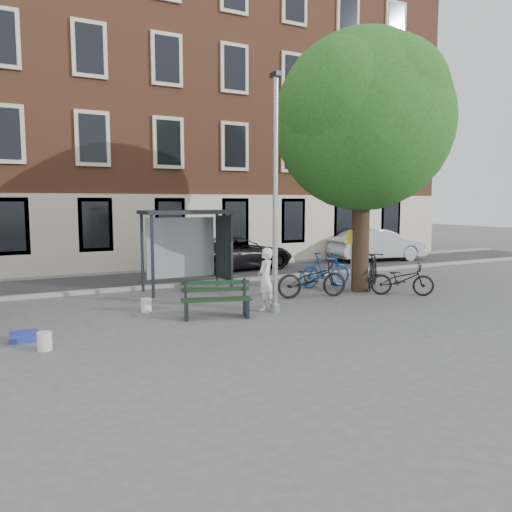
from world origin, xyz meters
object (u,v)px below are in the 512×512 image
at_px(lamppost, 275,206).
at_px(bench, 216,301).
at_px(car_silver, 377,245).
at_px(notice_sign, 352,247).
at_px(bike_c, 402,279).
at_px(bus_shelter, 197,232).
at_px(painter, 265,279).
at_px(bike_a, 312,279).
at_px(car_dark, 237,253).
at_px(bike_b, 325,270).
at_px(bike_d, 373,271).

xyz_separation_m(lamppost, bench, (-1.60, 0.15, -2.37)).
xyz_separation_m(car_silver, notice_sign, (-6.41, -6.16, 0.65)).
bearing_deg(bike_c, car_silver, 0.44).
bearing_deg(notice_sign, bike_c, -44.58).
relative_size(bus_shelter, bike_c, 1.50).
distance_m(lamppost, bench, 2.87).
bearing_deg(notice_sign, painter, -153.58).
relative_size(bike_a, car_dark, 0.43).
xyz_separation_m(lamppost, notice_sign, (3.70, 1.57, -1.34)).
bearing_deg(car_silver, bike_b, 132.81).
xyz_separation_m(bus_shelter, notice_sign, (4.31, -2.54, -0.48)).
bearing_deg(bus_shelter, bench, -104.15).
bearing_deg(car_dark, car_silver, -99.17).
height_order(bench, bike_c, bike_c).
height_order(bike_a, notice_sign, notice_sign).
height_order(bus_shelter, notice_sign, bus_shelter).
relative_size(bench, bike_a, 0.84).
distance_m(car_silver, notice_sign, 8.92).
height_order(bus_shelter, bike_d, bus_shelter).
height_order(bike_a, car_silver, car_silver).
relative_size(lamppost, bike_b, 3.06).
xyz_separation_m(bike_b, car_silver, (6.71, 5.13, 0.19)).
bearing_deg(bus_shelter, notice_sign, -30.48).
height_order(bike_c, car_silver, car_silver).
height_order(car_dark, notice_sign, notice_sign).
height_order(bike_d, notice_sign, notice_sign).
height_order(painter, bench, painter).
height_order(painter, bike_d, painter).
relative_size(lamppost, bike_d, 3.06).
relative_size(lamppost, car_silver, 1.27).
xyz_separation_m(bike_a, notice_sign, (1.70, 0.30, 0.87)).
relative_size(painter, bike_a, 0.76).
bearing_deg(bike_a, bike_b, -34.49).
bearing_deg(bike_d, lamppost, 66.81).
height_order(bike_d, car_dark, car_dark).
relative_size(bus_shelter, bike_b, 1.43).
xyz_separation_m(painter, bench, (-1.52, -0.21, -0.42)).
bearing_deg(bike_a, lamppost, 134.35).
xyz_separation_m(bike_d, notice_sign, (-0.98, -0.09, 0.84)).
bearing_deg(bike_b, car_silver, -50.11).
height_order(bench, notice_sign, notice_sign).
bearing_deg(bike_b, car_dark, 10.57).
xyz_separation_m(lamppost, car_dark, (2.64, 8.01, -2.08)).
distance_m(lamppost, car_dark, 8.68).
bearing_deg(bike_c, bike_b, 65.09).
relative_size(bus_shelter, bike_d, 1.43).
bearing_deg(lamppost, bike_a, 32.27).
relative_size(car_dark, notice_sign, 2.56).
xyz_separation_m(bus_shelter, car_silver, (10.73, 3.62, -1.13)).
bearing_deg(bike_c, car_dark, 51.30).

